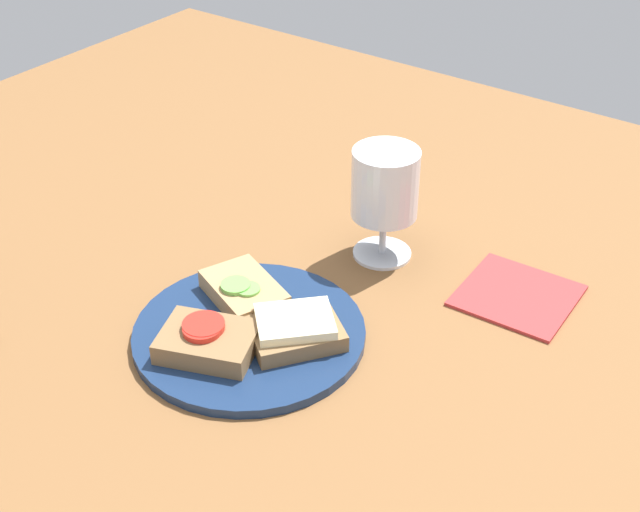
% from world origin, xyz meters
% --- Properties ---
extents(wooden_table, '(1.40, 1.40, 0.03)m').
position_xyz_m(wooden_table, '(0.00, 0.00, 0.01)').
color(wooden_table, brown).
rests_on(wooden_table, ground).
extents(plate, '(0.24, 0.24, 0.01)m').
position_xyz_m(plate, '(-0.04, -0.07, 0.04)').
color(plate, navy).
rests_on(plate, wooden_table).
extents(sandwich_with_cheese, '(0.12, 0.11, 0.03)m').
position_xyz_m(sandwich_with_cheese, '(-0.02, -0.12, 0.05)').
color(sandwich_with_cheese, brown).
rests_on(sandwich_with_cheese, plate).
extents(sandwich_with_cucumber, '(0.09, 0.11, 0.03)m').
position_xyz_m(sandwich_with_cucumber, '(-0.00, -0.03, 0.05)').
color(sandwich_with_cucumber, '#A88456').
rests_on(sandwich_with_cucumber, plate).
extents(sandwich_with_tomato, '(0.10, 0.11, 0.03)m').
position_xyz_m(sandwich_with_tomato, '(-0.09, -0.06, 0.05)').
color(sandwich_with_tomato, brown).
rests_on(sandwich_with_tomato, plate).
extents(wine_glass, '(0.08, 0.08, 0.14)m').
position_xyz_m(wine_glass, '(0.17, -0.10, 0.12)').
color(wine_glass, white).
rests_on(wine_glass, wooden_table).
extents(napkin, '(0.12, 0.13, 0.00)m').
position_xyz_m(napkin, '(0.19, -0.26, 0.03)').
color(napkin, '#B23333').
rests_on(napkin, wooden_table).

